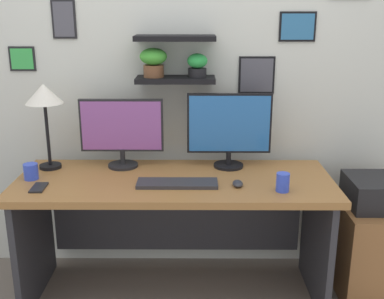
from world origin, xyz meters
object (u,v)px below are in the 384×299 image
object	(u,v)px
desk	(175,208)
coffee_mug	(31,172)
drawer_cabinet	(373,248)
computer_mouse	(238,184)
printer	(380,192)
monitor_left	(122,130)
pen_cup	(283,182)
desk_lamp	(44,99)
monitor_right	(229,128)
keyboard	(177,183)
cell_phone	(39,188)

from	to	relation	value
desk	coffee_mug	world-z (taller)	coffee_mug
drawer_cabinet	desk	bearing A→B (deg)	-179.66
computer_mouse	printer	bearing A→B (deg)	11.81
computer_mouse	coffee_mug	size ratio (longest dim) A/B	1.00
desk	monitor_left	xyz separation A→B (m)	(-0.32, 0.16, 0.43)
coffee_mug	pen_cup	xyz separation A→B (m)	(1.38, -0.17, 0.01)
desk	desk_lamp	xyz separation A→B (m)	(-0.76, 0.13, 0.62)
coffee_mug	pen_cup	size ratio (longest dim) A/B	0.90
monitor_left	monitor_right	xyz separation A→B (m)	(0.64, 0.00, 0.01)
monitor_right	pen_cup	distance (m)	0.51
keyboard	computer_mouse	world-z (taller)	computer_mouse
coffee_mug	printer	size ratio (longest dim) A/B	0.24
keyboard	pen_cup	xyz separation A→B (m)	(0.56, -0.08, 0.04)
monitor_left	pen_cup	size ratio (longest dim) A/B	4.97
desk	cell_phone	bearing A→B (deg)	-163.67
keyboard	cell_phone	size ratio (longest dim) A/B	3.14
monitor_right	pen_cup	xyz separation A→B (m)	(0.26, -0.40, -0.19)
keyboard	drawer_cabinet	world-z (taller)	keyboard
keyboard	drawer_cabinet	bearing A→B (deg)	7.96
monitor_left	computer_mouse	xyz separation A→B (m)	(0.67, -0.33, -0.21)
desk	computer_mouse	bearing A→B (deg)	-26.16
cell_phone	printer	size ratio (longest dim) A/B	0.37
monitor_right	drawer_cabinet	xyz separation A→B (m)	(0.88, -0.15, -0.71)
desk_lamp	pen_cup	xyz separation A→B (m)	(1.33, -0.37, -0.37)
keyboard	computer_mouse	size ratio (longest dim) A/B	4.89
printer	cell_phone	bearing A→B (deg)	-173.52
cell_phone	drawer_cabinet	world-z (taller)	cell_phone
keyboard	desk_lamp	bearing A→B (deg)	159.87
monitor_left	monitor_right	distance (m)	0.64
computer_mouse	cell_phone	size ratio (longest dim) A/B	0.64
coffee_mug	pen_cup	world-z (taller)	pen_cup
monitor_left	printer	world-z (taller)	monitor_left
coffee_mug	printer	bearing A→B (deg)	2.15
keyboard	monitor_right	bearing A→B (deg)	46.67
cell_phone	printer	xyz separation A→B (m)	(1.92, 0.22, -0.11)
computer_mouse	desk	bearing A→B (deg)	153.84
monitor_left	coffee_mug	world-z (taller)	monitor_left
desk	cell_phone	xyz separation A→B (m)	(-0.72, -0.21, 0.21)
keyboard	pen_cup	world-z (taller)	pen_cup
monitor_left	desk_lamp	xyz separation A→B (m)	(-0.43, -0.03, 0.19)
computer_mouse	drawer_cabinet	xyz separation A→B (m)	(0.85, 0.18, -0.49)
monitor_left	coffee_mug	size ratio (longest dim) A/B	5.52
computer_mouse	coffee_mug	xyz separation A→B (m)	(-1.15, 0.10, 0.03)
coffee_mug	drawer_cabinet	world-z (taller)	coffee_mug
monitor_right	computer_mouse	xyz separation A→B (m)	(0.03, -0.33, -0.23)
cell_phone	monitor_left	bearing A→B (deg)	41.16
desk	printer	world-z (taller)	desk
pen_cup	monitor_right	bearing A→B (deg)	122.54
monitor_left	coffee_mug	bearing A→B (deg)	-154.79
printer	computer_mouse	bearing A→B (deg)	-168.19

